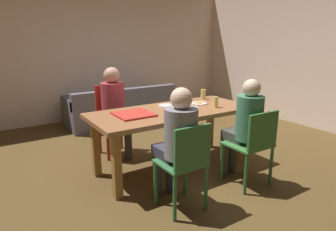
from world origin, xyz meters
The scene contains 18 objects.
ground_plane centered at (0.00, 0.00, 0.00)m, with size 20.00×20.00×0.00m, color brown.
back_wall centered at (0.00, 3.04, 1.34)m, with size 6.48×0.12×2.67m, color beige.
side_wall_right centered at (3.24, 0.91, 1.34)m, with size 0.12×5.16×2.67m, color #F4DAC8.
dining_table centered at (0.00, 0.00, 0.68)m, with size 2.03×0.88×0.78m.
chair_0 centered at (0.49, -0.88, 0.52)m, with size 0.46×0.42×0.88m.
person_0 centered at (0.49, -0.74, 0.71)m, with size 0.30×0.49×1.21m.
chair_1 centered at (-0.43, 0.92, 0.52)m, with size 0.40×0.39×0.99m.
person_1 centered at (-0.43, 0.79, 0.74)m, with size 0.32×0.49×1.25m.
chair_2 centered at (-0.43, -0.88, 0.51)m, with size 0.42×0.40×0.89m.
person_2 centered at (-0.43, -0.74, 0.71)m, with size 0.32×0.51×1.21m.
pizza_box_0 centered at (-0.51, 0.03, 0.79)m, with size 0.41×0.41×0.02m.
plate_0 centered at (0.05, 0.22, 0.78)m, with size 0.21×0.21×0.01m.
plate_1 centered at (0.21, -0.06, 0.79)m, with size 0.24×0.24×0.03m.
plate_2 centered at (0.49, 0.09, 0.79)m, with size 0.22×0.22×0.03m.
drinking_glass_0 centered at (0.74, 0.31, 0.85)m, with size 0.07×0.07×0.14m, color #DFBF67.
drinking_glass_1 centered at (-0.02, -0.24, 0.83)m, with size 0.08×0.08×0.10m, color #DAC860.
drinking_glass_2 centered at (0.53, -0.19, 0.85)m, with size 0.06×0.06×0.14m, color #E2CD63.
couch centered at (0.32, 2.32, 0.26)m, with size 2.07×0.85×0.72m.
Camera 1 is at (-1.96, -2.95, 1.65)m, focal length 31.66 mm.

